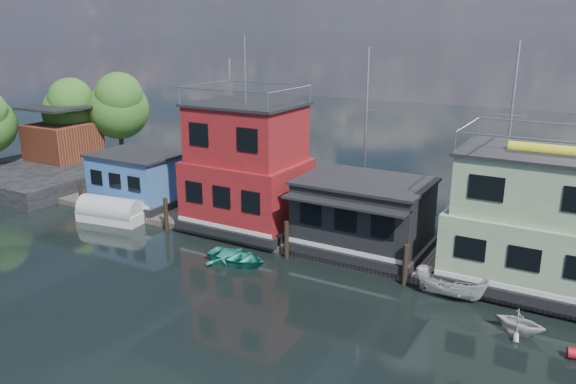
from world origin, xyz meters
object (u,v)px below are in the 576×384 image
Objects in this scene: dinghy_teal at (237,257)px; dinghy_white at (520,322)px; houseboat_red at (247,169)px; houseboat_dark at (363,214)px; houseboat_green at (535,222)px; houseboat_blue at (139,178)px; tarp_runabout at (111,212)px; motorboat at (451,285)px.

dinghy_white is at bearing -90.44° from dinghy_teal.
houseboat_red is 6.65m from dinghy_teal.
houseboat_green reaches higher than houseboat_dark.
houseboat_blue is at bearing 179.94° from houseboat_dark.
houseboat_green is at bearing 0.00° from houseboat_red.
dinghy_white is 0.59× the size of dinghy_teal.
houseboat_red is 10.16m from tarp_runabout.
houseboat_red is (9.50, 0.00, 1.90)m from houseboat_blue.
dinghy_teal is (-5.50, -4.88, -2.05)m from houseboat_dark.
dinghy_teal is (12.00, -4.90, -1.83)m from houseboat_blue.
houseboat_red is 3.30× the size of dinghy_teal.
houseboat_red reaches higher than houseboat_blue.
houseboat_dark is at bearing 2.37° from tarp_runabout.
houseboat_dark is 9.07m from houseboat_green.
dinghy_white reaches higher than dinghy_teal.
houseboat_green is 2.31× the size of motorboat.
tarp_runabout is at bearing -172.63° from houseboat_green.
houseboat_green is 3.98× the size of dinghy_white.
motorboat is (13.93, -3.07, -3.40)m from houseboat_red.
dinghy_white is 26.37m from tarp_runabout.
houseboat_dark reaches higher than motorboat.
houseboat_green is (9.00, 0.02, 1.13)m from houseboat_dark.
houseboat_green reaches higher than houseboat_blue.
dinghy_white is (9.37, -4.91, -1.86)m from houseboat_dark.
motorboat is at bearing 68.58° from dinghy_white.
motorboat is 22.89m from tarp_runabout.
motorboat is at bearing -7.47° from houseboat_blue.
houseboat_green is 5.19m from motorboat.
tarp_runabout is (-16.96, -3.34, -1.72)m from houseboat_dark.
houseboat_red is 18.40m from dinghy_white.
houseboat_dark is 7.63m from dinghy_teal.
houseboat_green is (17.00, 0.00, -0.55)m from houseboat_red.
houseboat_dark is 2.06× the size of dinghy_teal.
houseboat_blue is at bearing 86.68° from dinghy_white.
houseboat_blue reaches higher than tarp_runabout.
houseboat_red reaches higher than motorboat.
houseboat_green is at bearing 11.32° from dinghy_white.
motorboat is at bearing -134.96° from houseboat_green.
houseboat_red is 1.60× the size of houseboat_dark.
houseboat_blue reaches higher than dinghy_teal.
dinghy_teal is at bearing -16.43° from tarp_runabout.
houseboat_dark is at bearing -48.70° from dinghy_teal.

